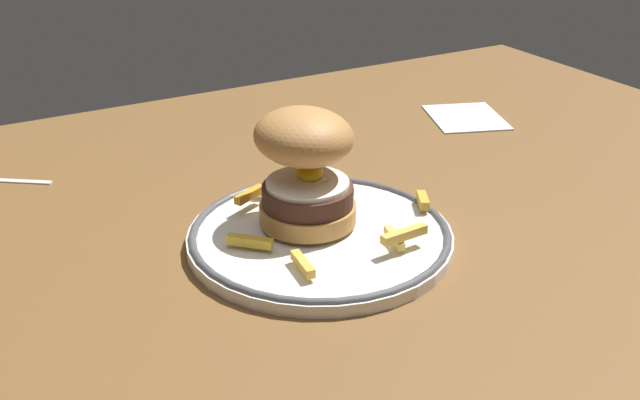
{
  "coord_description": "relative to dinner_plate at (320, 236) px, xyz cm",
  "views": [
    {
      "loc": [
        -33.59,
        -52.54,
        35.56
      ],
      "look_at": [
        -2.4,
        2.96,
        4.6
      ],
      "focal_mm": 42.74,
      "sensor_mm": 36.0,
      "label": 1
    }
  ],
  "objects": [
    {
      "name": "ground_plane",
      "position": [
        2.4,
        -2.96,
        -2.84
      ],
      "size": [
        127.37,
        103.95,
        4.0
      ],
      "primitive_type": "cube",
      "color": "brown"
    },
    {
      "name": "dinner_plate",
      "position": [
        0.0,
        0.0,
        0.0
      ],
      "size": [
        25.29,
        25.29,
        1.6
      ],
      "color": "white",
      "rests_on": "ground_plane"
    },
    {
      "name": "burger",
      "position": [
        -0.01,
        2.78,
        6.36
      ],
      "size": [
        13.3,
        13.2,
        11.05
      ],
      "color": "#B67F3D",
      "rests_on": "dinner_plate"
    },
    {
      "name": "fries_pile",
      "position": [
        1.19,
        1.36,
        1.4
      ],
      "size": [
        21.69,
        17.71,
        1.71
      ],
      "color": "gold",
      "rests_on": "dinner_plate"
    },
    {
      "name": "napkin",
      "position": [
        34.72,
        20.88,
        -0.64
      ],
      "size": [
        12.79,
        13.75,
        0.4
      ],
      "primitive_type": "cube",
      "rotation": [
        0.0,
        0.0,
        -0.36
      ],
      "color": "silver",
      "rests_on": "ground_plane"
    }
  ]
}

